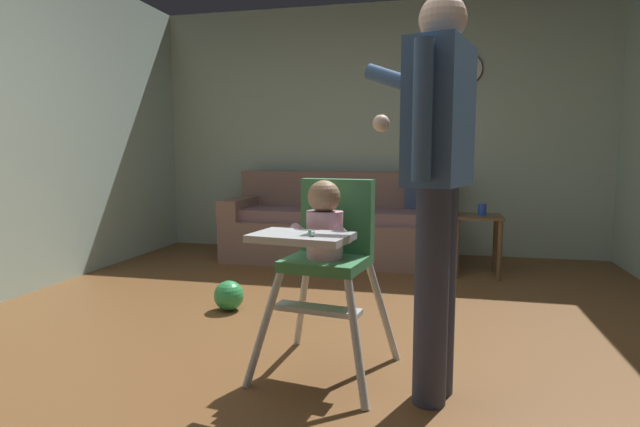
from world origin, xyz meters
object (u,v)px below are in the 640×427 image
at_px(adult_standing, 437,177).
at_px(sippy_cup, 482,210).
at_px(toy_ball, 229,296).
at_px(wall_clock, 467,69).
at_px(couch, 341,226).
at_px(side_table, 477,231).
at_px(high_chair, 326,241).

height_order(adult_standing, sippy_cup, adult_standing).
height_order(toy_ball, wall_clock, wall_clock).
bearing_deg(adult_standing, wall_clock, -79.23).
bearing_deg(wall_clock, couch, -157.93).
xyz_separation_m(adult_standing, sippy_cup, (0.38, 2.36, -0.38)).
height_order(couch, side_table, couch).
height_order(side_table, sippy_cup, sippy_cup).
bearing_deg(side_table, adult_standing, -98.27).
bearing_deg(side_table, high_chair, -110.68).
height_order(couch, adult_standing, adult_standing).
distance_m(couch, wall_clock, 2.00).
relative_size(adult_standing, side_table, 3.21).
bearing_deg(sippy_cup, wall_clock, 98.13).
xyz_separation_m(side_table, wall_clock, (-0.09, 0.86, 1.50)).
relative_size(toy_ball, wall_clock, 0.64).
relative_size(toy_ball, side_table, 0.38).
height_order(adult_standing, toy_ball, adult_standing).
distance_m(adult_standing, toy_ball, 1.85).
bearing_deg(couch, side_table, 73.00).
height_order(couch, toy_ball, couch).
height_order(couch, sippy_cup, couch).
xyz_separation_m(couch, sippy_cup, (1.30, -0.39, 0.24)).
bearing_deg(toy_ball, sippy_cup, 39.50).
bearing_deg(wall_clock, side_table, -84.15).
bearing_deg(adult_standing, toy_ball, -19.86).
bearing_deg(toy_ball, high_chair, -43.59).
relative_size(side_table, sippy_cup, 5.20).
relative_size(couch, wall_clock, 7.10).
relative_size(high_chair, sippy_cup, 9.31).
relative_size(sippy_cup, wall_clock, 0.32).
bearing_deg(toy_ball, side_table, 40.08).
relative_size(adult_standing, wall_clock, 5.38).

